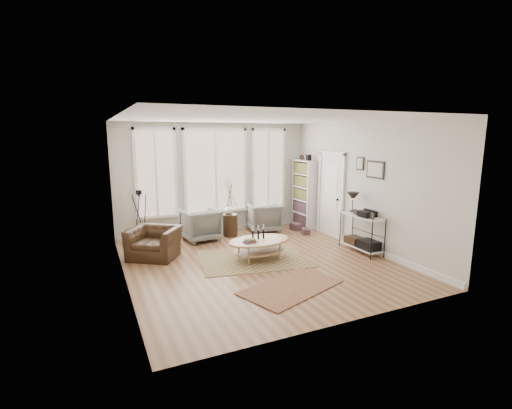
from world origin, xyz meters
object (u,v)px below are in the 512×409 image
accent_chair (154,243)px  side_table (230,207)px  low_shelf (362,230)px  bookcase (304,194)px  armchair_right (264,217)px  coffee_table (259,244)px  armchair_left (200,225)px

accent_chair → side_table: bearing=58.2°
low_shelf → accent_chair: (-4.28, 1.53, -0.19)m
bookcase → armchair_right: 1.37m
bookcase → coffee_table: bearing=-139.1°
side_table → accent_chair: bearing=-155.6°
coffee_table → low_shelf: bearing=-11.8°
low_shelf → armchair_left: (-3.01, 2.41, -0.12)m
coffee_table → side_table: bearing=86.8°
low_shelf → armchair_left: low_shelf is taller
bookcase → low_shelf: 2.56m
armchair_left → low_shelf: bearing=135.1°
low_shelf → coffee_table: (-2.30, 0.48, -0.18)m
coffee_table → armchair_right: size_ratio=1.69×
side_table → bookcase: bearing=1.2°
bookcase → low_shelf: (-0.06, -2.52, -0.44)m
coffee_table → armchair_left: (-0.71, 1.93, 0.06)m
bookcase → accent_chair: bookcase is taller
armchair_left → side_table: (0.82, 0.07, 0.37)m
low_shelf → bookcase: bearing=88.7°
accent_chair → bookcase: bearing=46.7°
low_shelf → coffee_table: 2.36m
armchair_right → side_table: (-1.00, -0.06, 0.38)m
bookcase → accent_chair: bearing=-167.1°
bookcase → accent_chair: size_ratio=2.06×
bookcase → coffee_table: (-2.36, -2.04, -0.62)m
armchair_left → armchair_right: size_ratio=1.01×
coffee_table → accent_chair: accent_chair is taller
armchair_left → armchair_right: 1.82m
armchair_left → accent_chair: size_ratio=0.86×
accent_chair → coffee_table: bearing=6.0°
low_shelf → armchair_left: bearing=141.3°
armchair_right → side_table: side_table is taller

